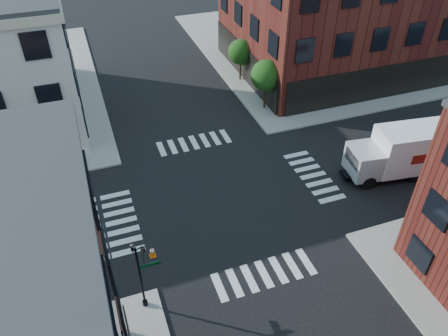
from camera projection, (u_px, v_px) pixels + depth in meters
name	position (u px, v px, depth m)	size (l,w,h in m)	color
ground	(223.00, 197.00, 30.09)	(120.00, 120.00, 0.00)	black
sidewalk_ne	(332.00, 43.00, 51.16)	(30.00, 30.00, 0.15)	gray
building_ne	(362.00, 6.00, 43.67)	(25.00, 16.00, 12.00)	#441311
tree_near	(267.00, 77.00, 37.53)	(2.69, 2.69, 4.49)	black
tree_far	(241.00, 53.00, 42.15)	(2.43, 2.43, 4.07)	black
signal_pole	(140.00, 269.00, 21.60)	(1.29, 1.24, 4.60)	black
box_truck	(407.00, 151.00, 31.00)	(8.48, 3.52, 3.75)	white
traffic_cone	(152.00, 252.00, 25.76)	(0.39, 0.39, 0.71)	orange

